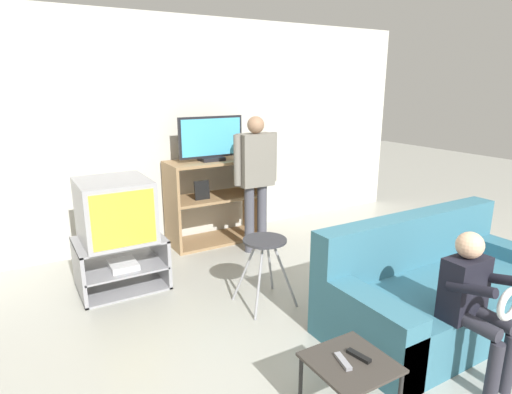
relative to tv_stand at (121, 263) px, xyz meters
name	(u,v)px	position (x,y,z in m)	size (l,w,h in m)	color
wall_back	(187,132)	(1.09, 0.99, 1.07)	(6.40, 0.06, 2.60)	beige
tv_stand	(121,263)	(0.00, 0.00, 0.00)	(0.77, 0.59, 0.47)	#939399
television_main	(115,210)	(-0.01, 0.01, 0.52)	(0.61, 0.66, 0.56)	#9E9EA3
media_shelf	(214,200)	(1.27, 0.67, 0.27)	(1.09, 0.50, 0.99)	#9E7A51
television_flat	(211,140)	(1.24, 0.64, 1.00)	(0.77, 0.20, 0.50)	black
folding_stool	(265,250)	(0.99, -0.95, 0.26)	(0.44, 0.41, 0.60)	#99999E
snack_table	(350,369)	(0.67, -2.34, 0.12)	(0.43, 0.43, 0.40)	#38332D
remote_control_black	(359,356)	(0.73, -2.34, 0.18)	(0.04, 0.14, 0.02)	black
remote_control_white	(343,361)	(0.63, -2.33, 0.18)	(0.04, 0.14, 0.02)	gray
couch	(437,291)	(2.00, -1.89, 0.04)	(1.93, 0.91, 0.83)	teal
person_standing_adult	(256,172)	(1.54, 0.16, 0.68)	(0.53, 0.20, 1.52)	#4C4C56
person_seated_child	(475,297)	(1.62, -2.42, 0.33)	(0.33, 0.43, 0.97)	#2D2D38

